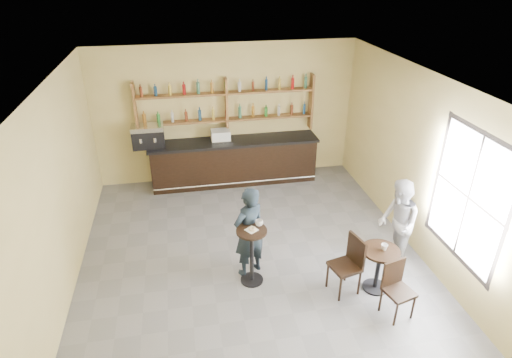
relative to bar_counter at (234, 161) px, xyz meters
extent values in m
plane|color=slate|center=(-0.11, -3.15, -0.53)|extent=(7.00, 7.00, 0.00)
plane|color=white|center=(-0.11, -3.15, 2.67)|extent=(7.00, 7.00, 0.00)
plane|color=#CEBA75|center=(-0.11, 0.35, 1.07)|extent=(7.00, 0.00, 7.00)
plane|color=#CEBA75|center=(-3.11, -3.15, 1.07)|extent=(0.00, 7.00, 7.00)
plane|color=#CEBA75|center=(2.89, -3.15, 1.07)|extent=(0.00, 7.00, 7.00)
plane|color=white|center=(2.88, -4.35, 1.17)|extent=(0.00, 2.00, 2.00)
cube|color=white|center=(-0.22, -3.61, 0.49)|extent=(0.23, 0.23, 0.00)
torus|color=#C08D46|center=(-0.21, -3.62, 0.52)|extent=(0.16, 0.16, 0.04)
imported|color=white|center=(-0.08, -3.51, 0.54)|extent=(0.15, 0.15, 0.10)
imported|color=black|center=(-0.22, -3.37, 0.29)|extent=(0.71, 0.63, 1.63)
imported|color=white|center=(1.78, -4.16, 0.29)|extent=(0.14, 0.14, 0.10)
imported|color=#ACAAB0|center=(2.33, -3.52, 0.26)|extent=(0.74, 0.87, 1.58)
camera|label=1|loc=(-1.18, -9.10, 4.30)|focal=30.00mm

